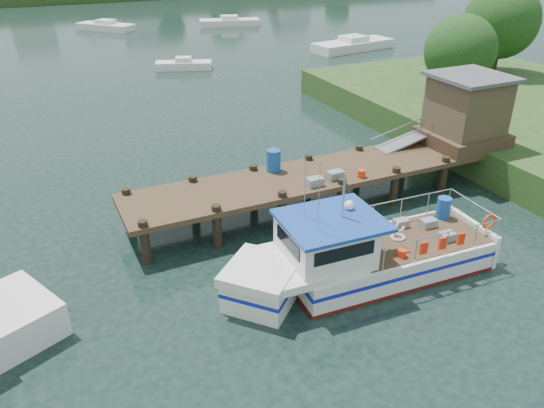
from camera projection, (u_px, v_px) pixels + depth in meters
name	position (u px, v px, depth m)	size (l,w,h in m)	color
ground_plane	(279.00, 212.00, 20.81)	(160.00, 160.00, 0.00)	black
dock	(418.00, 134.00, 22.25)	(16.60, 3.00, 4.78)	#422F1F
lobster_boat	(357.00, 257.00, 16.51)	(9.33, 3.08, 4.45)	silver
moored_far	(230.00, 22.00, 60.79)	(7.13, 4.01, 1.15)	silver
moored_b	(184.00, 65.00, 41.89)	(4.60, 2.91, 0.96)	silver
moored_c	(353.00, 45.00, 48.69)	(8.23, 3.83, 1.25)	silver
moored_d	(106.00, 26.00, 58.22)	(6.00, 6.37, 1.11)	silver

